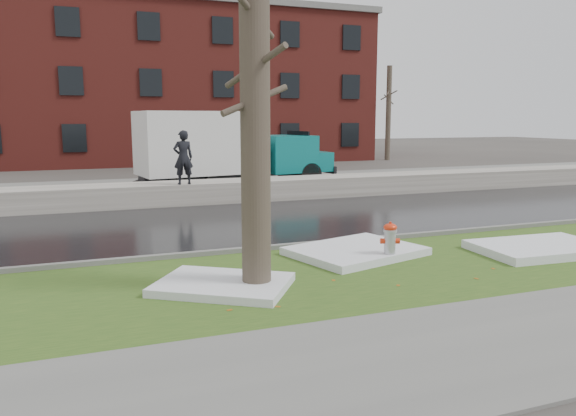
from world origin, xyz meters
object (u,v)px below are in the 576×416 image
object	(u,v)px
box_truck	(225,148)
worker	(183,157)
fire_hydrant	(390,240)
tree	(255,104)

from	to	relation	value
box_truck	worker	distance (m)	4.76
fire_hydrant	tree	bearing A→B (deg)	-144.96
fire_hydrant	tree	xyz separation A→B (m)	(-3.10, -0.78, 2.69)
box_truck	worker	xyz separation A→B (m)	(-2.49, -4.06, -0.05)
tree	box_truck	bearing A→B (deg)	77.52
worker	fire_hydrant	bearing A→B (deg)	103.75
tree	box_truck	size ratio (longest dim) A/B	0.64
fire_hydrant	worker	distance (m)	9.38
box_truck	worker	world-z (taller)	box_truck
fire_hydrant	worker	xyz separation A→B (m)	(-2.54, 8.95, 1.17)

